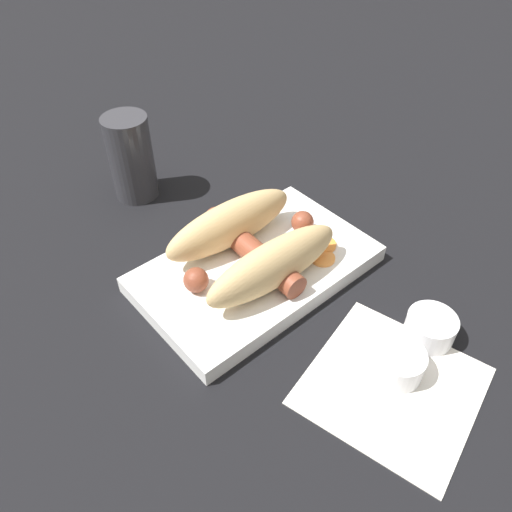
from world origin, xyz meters
The scene contains 9 objects.
ground_plane centered at (0.00, 0.00, 0.00)m, with size 3.00×3.00×0.00m, color black.
food_tray centered at (0.00, 0.00, 0.01)m, with size 0.27×0.17×0.02m.
bread_roll centered at (0.01, 0.00, 0.05)m, with size 0.18×0.13×0.06m.
sausage centered at (0.00, -0.01, 0.03)m, with size 0.18×0.16×0.03m.
pickled_veggies centered at (-0.07, 0.04, 0.02)m, with size 0.06×0.05×0.00m.
napkin centered at (0.00, 0.20, 0.00)m, with size 0.19×0.19×0.00m.
condiment_cup_near centered at (-0.01, 0.19, 0.01)m, with size 0.05×0.05×0.03m.
condiment_cup_far centered at (-0.07, 0.19, 0.01)m, with size 0.05×0.05×0.03m.
drink_glass centered at (0.02, -0.23, 0.06)m, with size 0.06×0.06×0.12m.
Camera 1 is at (0.27, 0.31, 0.42)m, focal length 35.00 mm.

